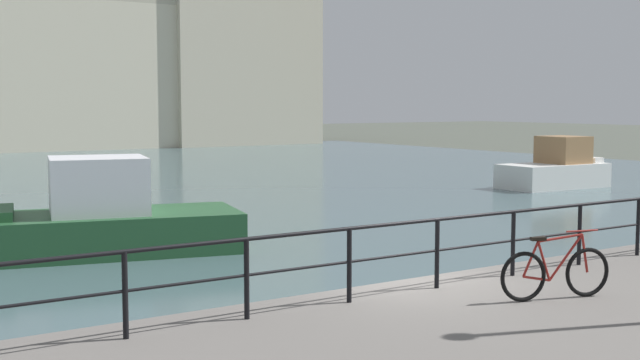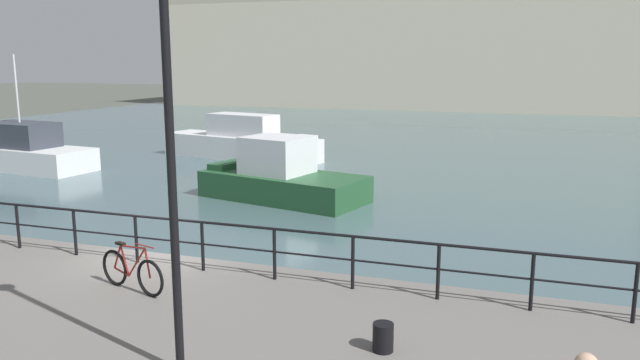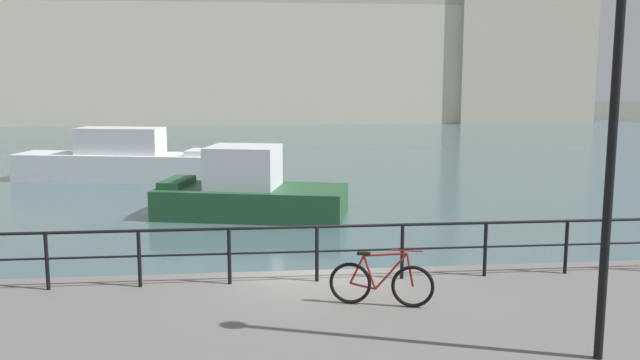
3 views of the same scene
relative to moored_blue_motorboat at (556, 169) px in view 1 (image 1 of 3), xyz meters
The scene contains 5 objects.
ground_plane 26.37m from the moored_blue_motorboat, 144.37° to the right, with size 240.00×240.00×0.00m, color #4C5147.
moored_blue_motorboat is the anchor object (origin of this frame).
moored_harbor_tender 23.27m from the moored_blue_motorboat, 168.12° to the right, with size 7.04×4.35×2.49m.
quay_railing 26.22m from the moored_blue_motorboat, 142.09° to the right, with size 24.55×0.07×1.08m.
parked_bicycle 27.05m from the moored_blue_motorboat, 139.47° to the right, with size 1.72×0.55×0.98m.
Camera 1 is at (-8.30, -10.00, 3.87)m, focal length 46.08 mm.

